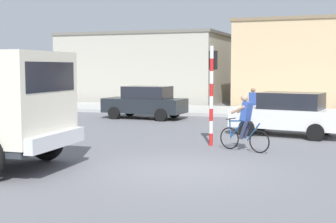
{
  "coord_description": "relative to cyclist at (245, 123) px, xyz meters",
  "views": [
    {
      "loc": [
        3.67,
        -10.98,
        2.51
      ],
      "look_at": [
        -1.28,
        2.5,
        1.2
      ],
      "focal_mm": 51.49,
      "sensor_mm": 36.0,
      "label": 1
    }
  ],
  "objects": [
    {
      "name": "ground_plane",
      "position": [
        -0.89,
        -3.29,
        -0.86
      ],
      "size": [
        120.0,
        120.0,
        0.0
      ],
      "primitive_type": "plane",
      "color": "slate"
    },
    {
      "name": "sidewalk_far",
      "position": [
        -0.89,
        12.05,
        -0.78
      ],
      "size": [
        80.0,
        5.0,
        0.16
      ],
      "primitive_type": "cube",
      "color": "#ADADA8",
      "rests_on": "ground"
    },
    {
      "name": "cyclist",
      "position": [
        0.0,
        0.0,
        0.0
      ],
      "size": [
        1.63,
        0.73,
        1.72
      ],
      "color": "black",
      "rests_on": "ground"
    },
    {
      "name": "traffic_light_pole",
      "position": [
        -1.21,
        0.73,
        1.2
      ],
      "size": [
        0.24,
        0.43,
        3.2
      ],
      "color": "red",
      "rests_on": "ground"
    },
    {
      "name": "car_red_near",
      "position": [
        0.86,
        3.87,
        -0.05
      ],
      "size": [
        4.22,
        2.35,
        1.6
      ],
      "color": "white",
      "rests_on": "ground"
    },
    {
      "name": "car_white_mid",
      "position": [
        -6.42,
        7.55,
        -0.05
      ],
      "size": [
        4.06,
        1.99,
        1.6
      ],
      "color": "#1E2328",
      "rests_on": "ground"
    },
    {
      "name": "pedestrian_near_kerb",
      "position": [
        -1.03,
        7.1,
        -0.02
      ],
      "size": [
        0.34,
        0.22,
        1.62
      ],
      "color": "#2D334C",
      "rests_on": "ground"
    },
    {
      "name": "building_corner_left",
      "position": [
        -11.05,
        18.98,
        1.62
      ],
      "size": [
        11.65,
        7.64,
        4.97
      ],
      "color": "#B2AD9E",
      "rests_on": "ground"
    },
    {
      "name": "building_mid_block",
      "position": [
        1.37,
        19.05,
        1.91
      ],
      "size": [
        10.69,
        7.91,
        5.54
      ],
      "color": "#D1B284",
      "rests_on": "ground"
    }
  ]
}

